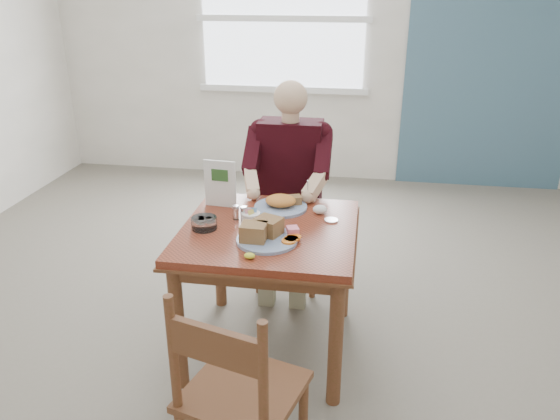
% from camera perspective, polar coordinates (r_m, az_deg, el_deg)
% --- Properties ---
extents(floor, '(6.00, 6.00, 0.00)m').
position_cam_1_polar(floor, '(3.23, -1.06, -14.01)').
color(floor, '#696255').
rests_on(floor, ground).
extents(wall_back, '(5.50, 0.00, 5.50)m').
position_cam_1_polar(wall_back, '(5.59, 4.59, 17.25)').
color(wall_back, white).
rests_on(wall_back, ground).
extents(accent_panel, '(1.60, 0.02, 2.80)m').
position_cam_1_polar(accent_panel, '(5.66, 21.58, 15.88)').
color(accent_panel, '#406377').
rests_on(accent_panel, ground).
extents(lemon_wedge, '(0.06, 0.04, 0.03)m').
position_cam_1_polar(lemon_wedge, '(2.53, -3.21, -4.80)').
color(lemon_wedge, yellow).
rests_on(lemon_wedge, table).
extents(napkin, '(0.10, 0.09, 0.05)m').
position_cam_1_polar(napkin, '(3.01, 4.20, 0.05)').
color(napkin, white).
rests_on(napkin, table).
extents(metal_dish, '(0.09, 0.09, 0.01)m').
position_cam_1_polar(metal_dish, '(2.93, 5.38, -1.07)').
color(metal_dish, silver).
rests_on(metal_dish, table).
extents(window, '(1.72, 0.04, 1.42)m').
position_cam_1_polar(window, '(5.59, 0.29, 19.38)').
color(window, white).
rests_on(window, wall_back).
extents(table, '(0.92, 0.92, 0.75)m').
position_cam_1_polar(table, '(2.89, -1.15, -3.84)').
color(table, maroon).
rests_on(table, ground).
extents(chair_far, '(0.42, 0.42, 0.95)m').
position_cam_1_polar(chair_far, '(3.67, 1.11, -0.56)').
color(chair_far, brown).
rests_on(chair_far, ground).
extents(chair_near, '(0.52, 0.52, 0.95)m').
position_cam_1_polar(chair_near, '(2.20, -4.47, -18.83)').
color(chair_near, brown).
rests_on(chair_near, ground).
extents(diner, '(0.53, 0.56, 1.39)m').
position_cam_1_polar(diner, '(3.47, 0.93, 3.90)').
color(diner, gray).
rests_on(diner, chair_far).
extents(near_plate, '(0.35, 0.35, 0.10)m').
position_cam_1_polar(near_plate, '(2.69, -1.54, -2.48)').
color(near_plate, white).
rests_on(near_plate, table).
extents(far_plate, '(0.38, 0.38, 0.08)m').
position_cam_1_polar(far_plate, '(3.07, 0.18, 0.69)').
color(far_plate, white).
rests_on(far_plate, table).
extents(caddy, '(0.13, 0.13, 0.08)m').
position_cam_1_polar(caddy, '(2.90, -3.07, -0.76)').
color(caddy, white).
rests_on(caddy, table).
extents(shakers, '(0.09, 0.05, 0.08)m').
position_cam_1_polar(shakers, '(2.93, -4.23, -0.30)').
color(shakers, white).
rests_on(shakers, table).
extents(creamer, '(0.18, 0.18, 0.06)m').
position_cam_1_polar(creamer, '(2.85, -7.93, -1.34)').
color(creamer, white).
rests_on(creamer, table).
extents(menu, '(0.18, 0.03, 0.27)m').
position_cam_1_polar(menu, '(3.08, -6.27, 2.77)').
color(menu, white).
rests_on(menu, table).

